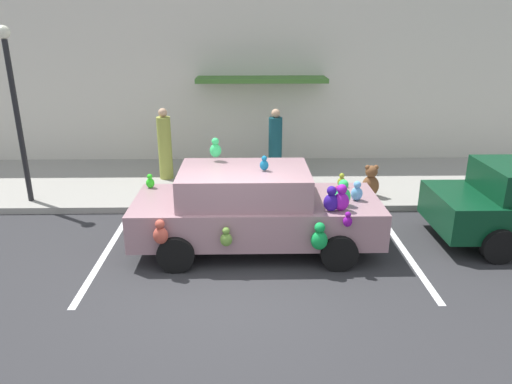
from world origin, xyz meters
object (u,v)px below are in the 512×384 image
(teddy_bear_on_sidewalk, at_px, (371,182))
(street_lamp_post, at_px, (14,98))
(pedestrian_walking_past, at_px, (275,144))
(plush_covered_car, at_px, (254,208))
(pedestrian_near_shopfront, at_px, (165,146))

(teddy_bear_on_sidewalk, bearing_deg, street_lamp_post, -178.97)
(teddy_bear_on_sidewalk, xyz_separation_m, pedestrian_walking_past, (-2.14, 1.94, 0.45))
(plush_covered_car, distance_m, pedestrian_near_shopfront, 4.50)
(plush_covered_car, height_order, street_lamp_post, street_lamp_post)
(street_lamp_post, bearing_deg, plush_covered_car, -23.69)
(teddy_bear_on_sidewalk, distance_m, pedestrian_walking_past, 2.92)
(street_lamp_post, xyz_separation_m, pedestrian_near_shopfront, (2.87, 1.64, -1.49))
(street_lamp_post, height_order, pedestrian_near_shopfront, street_lamp_post)
(pedestrian_near_shopfront, bearing_deg, teddy_bear_on_sidewalk, -16.54)
(pedestrian_near_shopfront, bearing_deg, street_lamp_post, -150.34)
(street_lamp_post, distance_m, pedestrian_near_shopfront, 3.63)
(plush_covered_car, distance_m, pedestrian_walking_past, 4.38)
(teddy_bear_on_sidewalk, distance_m, pedestrian_near_shopfront, 5.27)
(teddy_bear_on_sidewalk, relative_size, street_lamp_post, 0.20)
(plush_covered_car, xyz_separation_m, teddy_bear_on_sidewalk, (2.77, 2.39, -0.29))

